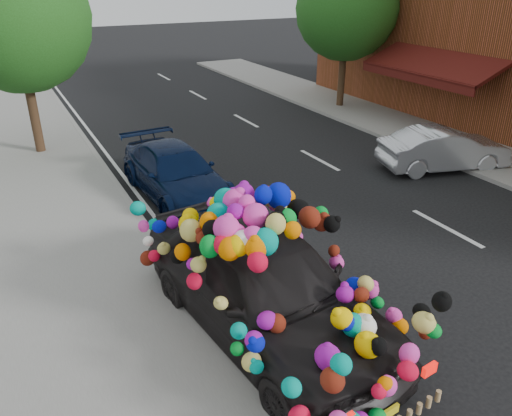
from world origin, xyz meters
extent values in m
plane|color=black|center=(0.00, 0.00, 0.00)|extent=(100.00, 100.00, 0.00)
cube|color=gray|center=(-4.30, 0.00, 0.06)|extent=(4.00, 60.00, 0.12)
cube|color=gray|center=(-2.35, 0.00, 0.07)|extent=(0.15, 60.00, 0.13)
cube|color=gray|center=(8.20, 3.00, 0.06)|extent=(3.00, 40.00, 0.12)
cube|color=#48110D|center=(8.70, 6.00, 2.35)|extent=(1.62, 5.20, 0.75)
cube|color=#48110D|center=(7.95, 6.00, 1.95)|extent=(0.06, 5.20, 0.35)
cylinder|color=#332114|center=(-3.80, 9.50, 1.36)|extent=(0.28, 0.28, 2.73)
sphere|color=#1E4D14|center=(-3.80, 9.50, 4.03)|extent=(4.20, 4.20, 4.20)
cylinder|color=#332114|center=(8.00, 10.00, 1.32)|extent=(0.28, 0.28, 2.64)
sphere|color=#1E4D14|center=(8.00, 10.00, 3.90)|extent=(4.00, 4.00, 4.00)
imported|color=black|center=(-1.67, -1.17, 0.86)|extent=(2.59, 5.25, 1.72)
cube|color=red|center=(-0.69, -3.62, 0.78)|extent=(0.23, 0.08, 0.14)
cube|color=yellow|center=(-1.38, -3.71, 0.48)|extent=(0.34, 0.08, 0.12)
imported|color=black|center=(-1.11, 4.50, 0.62)|extent=(1.99, 4.37, 1.24)
imported|color=#B3B5BB|center=(6.30, 2.76, 0.60)|extent=(3.86, 2.22, 1.20)
camera|label=1|loc=(-4.72, -6.76, 5.16)|focal=35.00mm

